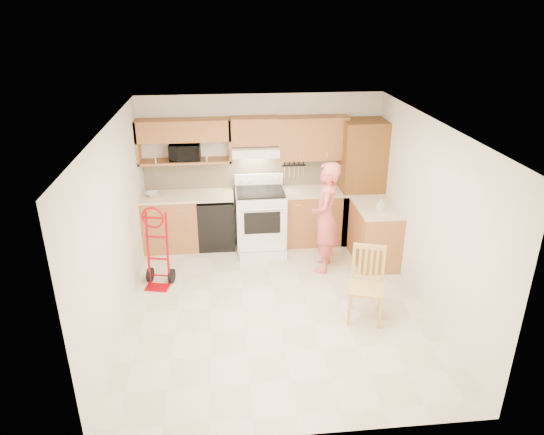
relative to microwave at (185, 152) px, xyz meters
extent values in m
cube|color=beige|center=(1.25, -2.08, -1.64)|extent=(4.00, 4.50, 0.02)
cube|color=white|center=(1.25, -2.08, 0.88)|extent=(4.00, 4.50, 0.02)
cube|color=beige|center=(1.25, 0.17, -0.38)|extent=(4.00, 0.02, 2.50)
cube|color=beige|center=(1.25, -4.34, -0.38)|extent=(4.00, 0.02, 2.50)
cube|color=beige|center=(-0.76, -2.08, -0.38)|extent=(0.02, 4.50, 2.50)
cube|color=beige|center=(3.26, -2.08, -0.38)|extent=(0.02, 4.50, 2.50)
cube|color=beige|center=(1.25, 0.15, -0.43)|extent=(3.92, 0.03, 0.55)
cube|color=#AA6B3A|center=(-0.30, -0.14, -1.18)|extent=(0.90, 0.60, 0.90)
cube|color=black|center=(0.45, -0.14, -1.20)|extent=(0.60, 0.60, 0.85)
cube|color=#AA6B3A|center=(2.08, -0.14, -1.18)|extent=(1.14, 0.60, 0.90)
cube|color=beige|center=(0.00, -0.13, -0.71)|extent=(1.50, 0.63, 0.04)
cube|color=beige|center=(2.08, -0.13, -0.71)|extent=(1.14, 0.63, 0.04)
cube|color=#AA6B3A|center=(2.95, -0.94, -1.18)|extent=(0.60, 1.00, 0.90)
cube|color=beige|center=(2.95, -0.94, -0.71)|extent=(0.63, 1.00, 0.04)
cube|color=brown|center=(2.90, -0.14, -0.58)|extent=(0.70, 0.60, 2.10)
cube|color=#AA6B3A|center=(0.00, 0.00, 0.35)|extent=(1.50, 0.33, 0.34)
cube|color=#AA6B3A|center=(0.00, 0.00, -0.16)|extent=(1.50, 0.33, 0.04)
cube|color=#AA6B3A|center=(1.13, 0.00, 0.31)|extent=(0.76, 0.33, 0.44)
cube|color=#AA6B3A|center=(2.08, 0.00, 0.17)|extent=(1.14, 0.33, 0.70)
cube|color=white|center=(1.13, -0.06, 0.00)|extent=(0.76, 0.46, 0.14)
imported|color=black|center=(0.00, 0.00, 0.00)|extent=(0.50, 0.35, 0.27)
imported|color=#DA5855|center=(2.10, -1.13, -0.76)|extent=(0.57, 0.72, 1.72)
imported|color=white|center=(2.95, -1.09, -0.60)|extent=(0.09, 0.10, 0.17)
imported|color=white|center=(-0.54, -0.13, -0.66)|extent=(0.29, 0.29, 0.06)
camera|label=1|loc=(0.61, -7.82, 2.19)|focal=32.67mm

